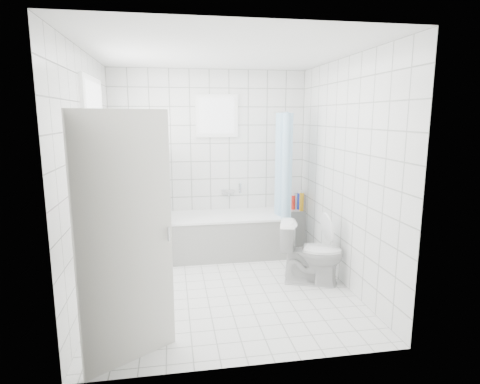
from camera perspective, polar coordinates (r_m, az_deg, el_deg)
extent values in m
plane|color=white|center=(4.76, -2.24, -13.39)|extent=(3.00, 3.00, 0.00)
plane|color=white|center=(4.40, -2.50, 19.27)|extent=(3.00, 3.00, 0.00)
cube|color=white|center=(5.87, -4.24, 4.39)|extent=(2.80, 0.02, 2.60)
cube|color=white|center=(2.94, 1.38, -1.98)|extent=(2.80, 0.02, 2.60)
cube|color=white|center=(4.44, -20.58, 1.68)|extent=(0.02, 3.00, 2.60)
cube|color=white|center=(4.78, 14.55, 2.61)|extent=(0.02, 3.00, 2.60)
cube|color=white|center=(4.70, -19.61, 5.88)|extent=(0.01, 0.90, 1.40)
cube|color=white|center=(5.80, -3.29, 10.75)|extent=(0.50, 0.01, 0.50)
cube|color=white|center=(4.80, -18.53, -2.92)|extent=(0.18, 1.02, 0.08)
cube|color=silver|center=(3.22, -15.86, -6.80)|extent=(0.69, 0.48, 2.00)
cube|color=white|center=(5.73, -2.24, -6.23)|extent=(1.70, 0.75, 0.55)
cube|color=white|center=(5.65, -2.26, -3.42)|extent=(1.72, 0.77, 0.03)
cube|color=white|center=(5.52, -11.78, -2.01)|extent=(0.15, 0.85, 1.50)
cube|color=white|center=(6.21, 7.98, -4.98)|extent=(0.40, 0.24, 0.55)
imported|color=white|center=(4.83, 10.11, -8.49)|extent=(0.82, 0.63, 0.74)
cylinder|color=silver|center=(5.62, 5.94, 11.22)|extent=(0.02, 0.80, 0.02)
cube|color=silver|center=(5.93, -1.74, 0.07)|extent=(0.18, 0.06, 0.06)
imported|color=#D45299|center=(4.43, -19.19, -1.57)|extent=(0.16, 0.16, 0.30)
imported|color=#34CBED|center=(4.55, -18.94, -1.83)|extent=(0.13, 0.13, 0.21)
imported|color=silver|center=(4.73, -18.56, -1.69)|extent=(0.15, 0.15, 0.15)
imported|color=#BD60C0|center=(5.08, -17.97, -0.64)|extent=(0.09, 0.09, 0.18)
cylinder|color=#162AB1|center=(6.16, 8.42, -1.30)|extent=(0.06, 0.06, 0.25)
cylinder|color=yellow|center=(6.06, 8.75, -1.40)|extent=(0.06, 0.06, 0.27)
cylinder|color=red|center=(6.14, 7.55, -1.48)|extent=(0.06, 0.06, 0.21)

